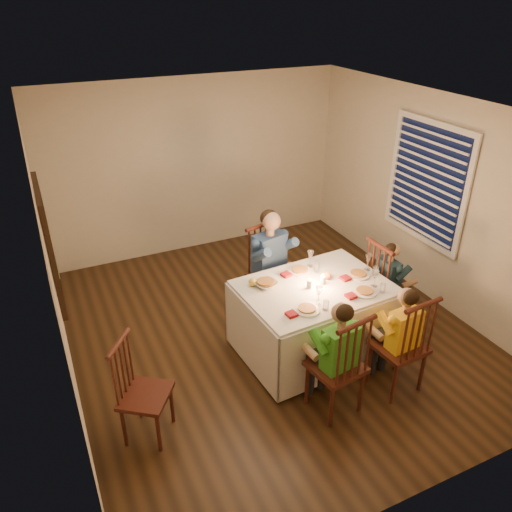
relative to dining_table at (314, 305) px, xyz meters
name	(u,v)px	position (x,y,z in m)	size (l,w,h in m)	color
ground	(270,330)	(-0.27, 0.51, -0.60)	(5.00, 5.00, 0.00)	black
wall_left	(53,278)	(-2.52, 0.51, 0.70)	(0.02, 5.00, 2.60)	beige
wall_right	(432,200)	(1.98, 0.51, 0.70)	(0.02, 5.00, 2.60)	beige
wall_back	(196,166)	(-0.27, 3.01, 0.70)	(4.50, 0.02, 2.60)	beige
ceiling	(274,111)	(-0.27, 0.51, 2.00)	(5.00, 5.00, 0.00)	white
dining_table	(314,305)	(0.00, 0.00, 0.00)	(1.67, 1.26, 0.81)	silver
chair_adult	(270,310)	(-0.09, 0.89, -0.60)	(0.47, 0.45, 1.14)	#35110E
chair_near_left	(332,406)	(-0.27, -0.86, -0.60)	(0.47, 0.45, 1.14)	#35110E
chair_near_right	(392,385)	(0.46, -0.88, -0.60)	(0.47, 0.45, 1.14)	#35110E
chair_end	(383,323)	(1.04, 0.04, -0.60)	(0.47, 0.45, 1.14)	#35110E
chair_extra	(151,432)	(-1.98, -0.43, -0.60)	(0.43, 0.41, 1.04)	#35110E
adult	(270,310)	(-0.09, 0.89, -0.60)	(0.53, 0.48, 1.37)	#31497C
child_green	(332,406)	(-0.27, -0.86, -0.60)	(0.44, 0.40, 1.22)	#389524
child_yellow	(392,385)	(0.46, -0.88, -0.60)	(0.42, 0.39, 1.19)	yellow
child_teal	(383,323)	(1.04, 0.04, -0.60)	(0.38, 0.35, 1.11)	#1A3341
setting_adult	(300,271)	(0.00, 0.34, 0.25)	(0.26, 0.26, 0.02)	white
setting_green	(307,310)	(-0.31, -0.35, 0.25)	(0.26, 0.26, 0.02)	white
setting_yellow	(364,292)	(0.40, -0.33, 0.25)	(0.26, 0.26, 0.02)	white
setting_teal	(358,275)	(0.55, -0.01, 0.25)	(0.26, 0.26, 0.02)	white
candle_left	(309,284)	(-0.08, -0.01, 0.29)	(0.06, 0.06, 0.10)	white
candle_right	(323,280)	(0.09, 0.01, 0.29)	(0.06, 0.06, 0.10)	white
squash	(252,282)	(-0.60, 0.30, 0.28)	(0.09, 0.09, 0.09)	yellow
orange_fruit	(327,276)	(0.19, 0.07, 0.28)	(0.08, 0.08, 0.08)	orange
serving_bowl	(266,284)	(-0.48, 0.22, 0.27)	(0.24, 0.24, 0.06)	white
wall_mirror	(49,244)	(-2.49, 0.81, 0.90)	(0.06, 0.95, 1.15)	black
window_blinds	(426,183)	(1.93, 0.61, 0.90)	(0.07, 1.34, 1.54)	black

